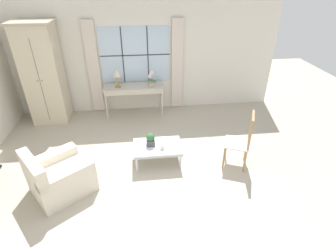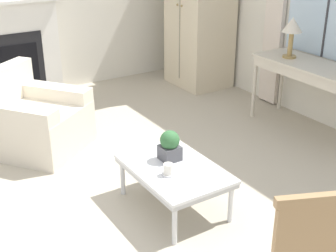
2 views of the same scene
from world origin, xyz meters
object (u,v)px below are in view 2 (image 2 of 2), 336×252
object	(u,v)px
armchair_upholstered	(34,123)
table_lamp	(292,28)
pillar_candle	(168,170)
potted_plant_small	(170,145)
fireplace	(11,45)
console_table	(317,73)
coffee_table	(174,171)
armoire	(200,0)

from	to	relation	value
armchair_upholstered	table_lamp	bearing A→B (deg)	71.83
table_lamp	pillar_candle	size ratio (longest dim) A/B	4.11
potted_plant_small	pillar_candle	size ratio (longest dim) A/B	2.35
armchair_upholstered	potted_plant_small	size ratio (longest dim) A/B	4.71
potted_plant_small	table_lamp	bearing A→B (deg)	108.71
armchair_upholstered	potted_plant_small	world-z (taller)	armchair_upholstered
potted_plant_small	fireplace	bearing A→B (deg)	-172.86
console_table	fireplace	bearing A→B (deg)	-139.15
coffee_table	pillar_candle	distance (m)	0.16
armoire	coffee_table	xyz separation A→B (m)	(2.48, -2.03, -0.85)
armoire	pillar_candle	distance (m)	3.42
table_lamp	armchair_upholstered	distance (m)	2.92
armoire	console_table	bearing A→B (deg)	1.53
coffee_table	potted_plant_small	xyz separation A→B (m)	(-0.13, 0.04, 0.17)
armoire	armchair_upholstered	distance (m)	2.90
fireplace	pillar_candle	bearing A→B (deg)	4.16
armoire	pillar_candle	bearing A→B (deg)	-39.94
console_table	potted_plant_small	distance (m)	2.08
console_table	pillar_candle	distance (m)	2.27
table_lamp	coffee_table	world-z (taller)	table_lamp
fireplace	armchair_upholstered	distance (m)	1.64
potted_plant_small	pillar_candle	world-z (taller)	potted_plant_small
armoire	potted_plant_small	xyz separation A→B (m)	(2.35, -1.99, -0.68)
armoire	pillar_candle	world-z (taller)	armoire
fireplace	pillar_candle	distance (m)	3.35
fireplace	armoire	world-z (taller)	armoire
armchair_upholstered	potted_plant_small	xyz separation A→B (m)	(1.56, 0.65, 0.22)
armoire	table_lamp	bearing A→B (deg)	0.79
fireplace	armoire	xyz separation A→B (m)	(0.77, 2.38, 0.46)
pillar_candle	console_table	bearing A→B (deg)	103.07
table_lamp	potted_plant_small	distance (m)	2.21
console_table	pillar_candle	xyz separation A→B (m)	(0.51, -2.20, -0.27)
coffee_table	pillar_candle	xyz separation A→B (m)	(0.08, -0.11, 0.09)
coffee_table	table_lamp	bearing A→B (deg)	111.49
armchair_upholstered	coffee_table	xyz separation A→B (m)	(1.69, 0.61, 0.05)
pillar_candle	armchair_upholstered	bearing A→B (deg)	-164.14
armoire	pillar_candle	xyz separation A→B (m)	(2.56, -2.14, -0.76)
console_table	coffee_table	xyz separation A→B (m)	(0.43, -2.09, -0.36)
console_table	coffee_table	distance (m)	2.16
potted_plant_small	console_table	bearing A→B (deg)	98.34
console_table	armchair_upholstered	bearing A→B (deg)	-114.99
console_table	armchair_upholstered	distance (m)	3.01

